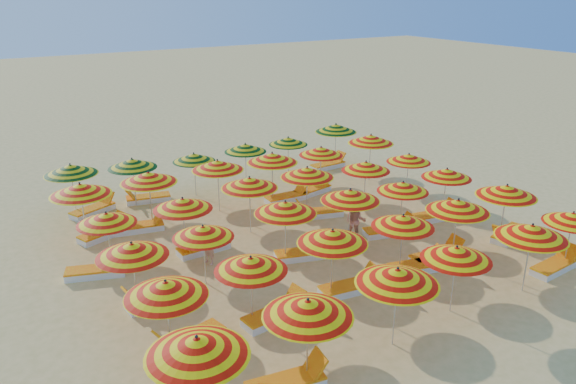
# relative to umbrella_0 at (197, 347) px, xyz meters

# --- Properties ---
(ground) EXTENTS (120.00, 120.00, 0.00)m
(ground) POSITION_rel_umbrella_0_xyz_m (6.06, 6.26, -1.86)
(ground) COLOR #F5C16D
(ground) RESTS_ON ground
(umbrella_0) EXTENTS (2.62, 2.62, 2.11)m
(umbrella_0) POSITION_rel_umbrella_0_xyz_m (0.00, 0.00, 0.00)
(umbrella_0) COLOR silver
(umbrella_0) RESTS_ON ground
(umbrella_1) EXTENTS (2.57, 2.57, 2.06)m
(umbrella_1) POSITION_rel_umbrella_0_xyz_m (2.50, 0.09, -0.04)
(umbrella_1) COLOR silver
(umbrella_1) RESTS_ON ground
(umbrella_2) EXTENTS (2.14, 2.14, 2.09)m
(umbrella_2) POSITION_rel_umbrella_0_xyz_m (4.98, 0.13, -0.02)
(umbrella_2) COLOR silver
(umbrella_2) RESTS_ON ground
(umbrella_3) EXTENTS (2.01, 2.01, 1.92)m
(umbrella_3) POSITION_rel_umbrella_0_xyz_m (7.26, 0.45, -0.16)
(umbrella_3) COLOR silver
(umbrella_3) RESTS_ON ground
(umbrella_4) EXTENTS (2.58, 2.58, 2.07)m
(umbrella_4) POSITION_rel_umbrella_0_xyz_m (9.81, 0.15, -0.03)
(umbrella_4) COLOR silver
(umbrella_4) RESTS_ON ground
(umbrella_5) EXTENTS (2.17, 2.17, 1.83)m
(umbrella_5) POSITION_rel_umbrella_0_xyz_m (12.16, 0.44, -0.25)
(umbrella_5) COLOR silver
(umbrella_5) RESTS_ON ground
(umbrella_6) EXTENTS (1.91, 1.91, 2.02)m
(umbrella_6) POSITION_rel_umbrella_0_xyz_m (0.27, 2.44, -0.08)
(umbrella_6) COLOR silver
(umbrella_6) RESTS_ON ground
(umbrella_7) EXTENTS (2.41, 2.41, 1.94)m
(umbrella_7) POSITION_rel_umbrella_0_xyz_m (2.50, 2.64, -0.15)
(umbrella_7) COLOR silver
(umbrella_7) RESTS_ON ground
(umbrella_8) EXTENTS (1.94, 1.94, 2.05)m
(umbrella_8) POSITION_rel_umbrella_0_xyz_m (5.00, 2.72, -0.05)
(umbrella_8) COLOR silver
(umbrella_8) RESTS_ON ground
(umbrella_9) EXTENTS (2.04, 2.04, 1.94)m
(umbrella_9) POSITION_rel_umbrella_0_xyz_m (7.49, 2.71, -0.15)
(umbrella_9) COLOR silver
(umbrella_9) RESTS_ON ground
(umbrella_10) EXTENTS (2.55, 2.55, 2.05)m
(umbrella_10) POSITION_rel_umbrella_0_xyz_m (9.58, 2.57, -0.05)
(umbrella_10) COLOR silver
(umbrella_10) RESTS_ON ground
(umbrella_11) EXTENTS (2.53, 2.53, 2.08)m
(umbrella_11) POSITION_rel_umbrella_0_xyz_m (11.88, 2.63, -0.02)
(umbrella_11) COLOR silver
(umbrella_11) RESTS_ON ground
(umbrella_12) EXTENTS (2.42, 2.42, 1.99)m
(umbrella_12) POSITION_rel_umbrella_0_xyz_m (0.21, 4.82, -0.10)
(umbrella_12) COLOR silver
(umbrella_12) RESTS_ON ground
(umbrella_13) EXTENTS (2.31, 2.31, 1.85)m
(umbrella_13) POSITION_rel_umbrella_0_xyz_m (2.31, 5.17, -0.22)
(umbrella_13) COLOR silver
(umbrella_13) RESTS_ON ground
(umbrella_14) EXTENTS (2.39, 2.39, 2.04)m
(umbrella_14) POSITION_rel_umbrella_0_xyz_m (5.01, 5.17, -0.06)
(umbrella_14) COLOR silver
(umbrella_14) RESTS_ON ground
(umbrella_15) EXTENTS (2.32, 2.32, 2.04)m
(umbrella_15) POSITION_rel_umbrella_0_xyz_m (7.34, 5.01, -0.06)
(umbrella_15) COLOR silver
(umbrella_15) RESTS_ON ground
(umbrella_16) EXTENTS (1.91, 1.91, 1.87)m
(umbrella_16) POSITION_rel_umbrella_0_xyz_m (9.62, 5.05, -0.21)
(umbrella_16) COLOR silver
(umbrella_16) RESTS_ON ground
(umbrella_17) EXTENTS (2.27, 2.27, 1.92)m
(umbrella_17) POSITION_rel_umbrella_0_xyz_m (11.89, 5.23, -0.17)
(umbrella_17) COLOR silver
(umbrella_17) RESTS_ON ground
(umbrella_18) EXTENTS (1.82, 1.82, 1.87)m
(umbrella_18) POSITION_rel_umbrella_0_xyz_m (0.24, 7.52, -0.21)
(umbrella_18) COLOR silver
(umbrella_18) RESTS_ON ground
(umbrella_19) EXTENTS (2.03, 2.03, 1.97)m
(umbrella_19) POSITION_rel_umbrella_0_xyz_m (2.53, 7.25, -0.12)
(umbrella_19) COLOR silver
(umbrella_19) RESTS_ON ground
(umbrella_20) EXTENTS (1.99, 1.99, 2.07)m
(umbrella_20) POSITION_rel_umbrella_0_xyz_m (5.09, 7.68, -0.03)
(umbrella_20) COLOR silver
(umbrella_20) RESTS_ON ground
(umbrella_21) EXTENTS (2.07, 2.07, 2.05)m
(umbrella_21) POSITION_rel_umbrella_0_xyz_m (7.42, 7.67, -0.05)
(umbrella_21) COLOR silver
(umbrella_21) RESTS_ON ground
(umbrella_22) EXTENTS (2.32, 2.32, 1.95)m
(umbrella_22) POSITION_rel_umbrella_0_xyz_m (9.86, 7.37, -0.14)
(umbrella_22) COLOR silver
(umbrella_22) RESTS_ON ground
(umbrella_23) EXTENTS (2.03, 2.03, 1.86)m
(umbrella_23) POSITION_rel_umbrella_0_xyz_m (12.15, 7.51, -0.22)
(umbrella_23) COLOR silver
(umbrella_23) RESTS_ON ground
(umbrella_24) EXTENTS (2.41, 2.41, 2.11)m
(umbrella_24) POSITION_rel_umbrella_0_xyz_m (0.03, 9.90, 0.00)
(umbrella_24) COLOR silver
(umbrella_24) RESTS_ON ground
(umbrella_25) EXTENTS (2.01, 2.01, 2.10)m
(umbrella_25) POSITION_rel_umbrella_0_xyz_m (2.33, 9.95, -0.01)
(umbrella_25) COLOR silver
(umbrella_25) RESTS_ON ground
(umbrella_26) EXTENTS (2.16, 2.16, 2.07)m
(umbrella_26) POSITION_rel_umbrella_0_xyz_m (5.00, 10.07, -0.03)
(umbrella_26) COLOR silver
(umbrella_26) RESTS_ON ground
(umbrella_27) EXTENTS (2.36, 2.36, 2.10)m
(umbrella_27) POSITION_rel_umbrella_0_xyz_m (7.17, 9.76, -0.00)
(umbrella_27) COLOR silver
(umbrella_27) RESTS_ON ground
(umbrella_28) EXTENTS (2.03, 2.03, 1.93)m
(umbrella_28) POSITION_rel_umbrella_0_xyz_m (9.61, 9.99, -0.16)
(umbrella_28) COLOR silver
(umbrella_28) RESTS_ON ground
(umbrella_29) EXTENTS (2.25, 2.25, 2.11)m
(umbrella_29) POSITION_rel_umbrella_0_xyz_m (12.20, 9.97, -0.00)
(umbrella_29) COLOR silver
(umbrella_29) RESTS_ON ground
(umbrella_30) EXTENTS (2.03, 2.03, 2.05)m
(umbrella_30) POSITION_rel_umbrella_0_xyz_m (0.22, 12.43, -0.05)
(umbrella_30) COLOR silver
(umbrella_30) RESTS_ON ground
(umbrella_31) EXTENTS (1.97, 1.97, 1.97)m
(umbrella_31) POSITION_rel_umbrella_0_xyz_m (2.43, 12.22, -0.12)
(umbrella_31) COLOR silver
(umbrella_31) RESTS_ON ground
(umbrella_32) EXTENTS (2.08, 2.08, 1.83)m
(umbrella_32) POSITION_rel_umbrella_0_xyz_m (4.89, 12.13, -0.25)
(umbrella_32) COLOR silver
(umbrella_32) RESTS_ON ground
(umbrella_33) EXTENTS (2.13, 2.13, 1.89)m
(umbrella_33) POSITION_rel_umbrella_0_xyz_m (7.23, 12.17, -0.19)
(umbrella_33) COLOR silver
(umbrella_33) RESTS_ON ground
(umbrella_34) EXTENTS (2.20, 2.20, 1.83)m
(umbrella_34) POSITION_rel_umbrella_0_xyz_m (9.44, 12.32, -0.24)
(umbrella_34) COLOR silver
(umbrella_34) RESTS_ON ground
(umbrella_35) EXTENTS (2.09, 2.09, 2.08)m
(umbrella_35) POSITION_rel_umbrella_0_xyz_m (12.15, 12.47, -0.03)
(umbrella_35) COLOR silver
(umbrella_35) RESTS_ON ground
(lounger_0) EXTENTS (1.80, 0.82, 0.69)m
(lounger_0) POSITION_rel_umbrella_0_xyz_m (1.99, 0.06, -1.70)
(lounger_0) COLOR white
(lounger_0) RESTS_ON ground
(lounger_1) EXTENTS (1.77, 0.71, 0.69)m
(lounger_1) POSITION_rel_umbrella_0_xyz_m (11.66, 0.42, -1.70)
(lounger_1) COLOR white
(lounger_1) RESTS_ON ground
(lounger_2) EXTENTS (1.82, 0.94, 0.69)m
(lounger_2) POSITION_rel_umbrella_0_xyz_m (0.77, 2.57, -1.70)
(lounger_2) COLOR white
(lounger_2) RESTS_ON ground
(lounger_3) EXTENTS (1.79, 0.78, 0.69)m
(lounger_3) POSITION_rel_umbrella_0_xyz_m (3.10, 2.50, -1.70)
(lounger_3) COLOR white
(lounger_3) RESTS_ON ground
(lounger_4) EXTENTS (1.79, 0.79, 0.69)m
(lounger_4) POSITION_rel_umbrella_0_xyz_m (5.60, 2.62, -1.70)
(lounger_4) COLOR white
(lounger_4) RESTS_ON ground
(lounger_5) EXTENTS (1.82, 0.96, 0.69)m
(lounger_5) POSITION_rel_umbrella_0_xyz_m (8.09, 2.56, -1.70)
(lounger_5) COLOR white
(lounger_5) RESTS_ON ground
(lounger_6) EXTENTS (1.78, 0.76, 0.69)m
(lounger_6) POSITION_rel_umbrella_0_xyz_m (9.08, 2.74, -1.70)
(lounger_6) COLOR white
(lounger_6) RESTS_ON ground
(lounger_7) EXTENTS (1.82, 1.02, 0.69)m
(lounger_7) POSITION_rel_umbrella_0_xyz_m (12.38, 2.67, -1.70)
(lounger_7) COLOR white
(lounger_7) RESTS_ON ground
(lounger_8) EXTENTS (1.78, 0.74, 0.69)m
(lounger_8) POSITION_rel_umbrella_0_xyz_m (0.71, 4.84, -1.70)
(lounger_8) COLOR white
(lounger_8) RESTS_ON ground
(lounger_9) EXTENTS (1.83, 1.04, 0.69)m
(lounger_9) POSITION_rel_umbrella_0_xyz_m (5.60, 5.06, -1.70)
(lounger_9) COLOR white
(lounger_9) RESTS_ON ground
(lounger_10) EXTENTS (1.82, 1.00, 0.69)m
(lounger_10) POSITION_rel_umbrella_0_xyz_m (9.11, 5.02, -1.70)
(lounger_10) COLOR white
(lounger_10) RESTS_ON ground
(lounger_11) EXTENTS (1.81, 0.87, 0.69)m
(lounger_11) POSITION_rel_umbrella_0_xyz_m (11.39, 5.17, -1.70)
(lounger_11) COLOR white
(lounger_11) RESTS_ON ground
(lounger_12) EXTENTS (1.83, 1.10, 0.69)m
(lounger_12) POSITION_rel_umbrella_0_xyz_m (-0.26, 7.26, -1.70)
(lounger_12) COLOR white
(lounger_12) RESTS_ON ground
(lounger_13) EXTENTS (1.76, 0.66, 0.69)m
(lounger_13) POSITION_rel_umbrella_0_xyz_m (3.03, 7.10, -1.70)
(lounger_13) COLOR white
(lounger_13) RESTS_ON ground
(lounger_14) EXTENTS (1.83, 1.04, 0.69)m
(lounger_14) POSITION_rel_umbrella_0_xyz_m (7.92, 7.62, -1.70)
(lounger_14) COLOR white
(lounger_14) RESTS_ON ground
(lounger_15) EXTENTS (1.83, 1.15, 0.69)m
(lounger_15) POSITION_rel_umbrella_0_xyz_m (0.62, 9.91, -1.70)
(lounger_15) COLOR white
(lounger_15) RESTS_ON ground
(lounger_16) EXTENTS (1.81, 0.90, 0.69)m
(lounger_16) POSITION_rel_umbrella_0_xyz_m (1.83, 9.79, -1.70)
(lounger_16) COLOR white
(lounger_16) RESTS_ON ground
(lounger_17) EXTENTS (1.75, 0.64, 0.69)m
(lounger_17) POSITION_rel_umbrella_0_xyz_m (7.77, 9.63, -1.70)
(lounger_17) COLOR white
(lounger_17) RESTS_ON ground
(lounger_18) EXTENTS (1.81, 0.91, 0.69)m
(lounger_18) POSITION_rel_umbrella_0_xyz_m (9.11, 9.79, -1.70)
(lounger_18) COLOR white
(lounger_18) RESTS_ON ground
(lounger_19) EXTENTS (1.82, 1.23, 0.69)m
(lounger_19) POSITION_rel_umbrella_0_xyz_m (0.82, 12.29, -1.70)
(lounger_19) COLOR white
(lounger_19) RESTS_ON ground
(lounger_20) EXTENTS (1.81, 0.92, 0.69)m
(lounger_20) POSITION_rel_umbrella_0_xyz_m (2.93, 12.43, -1.70)
(lounger_20) COLOR white
(lounger_20) RESTS_ON ground
(lounger_21) EXTENTS (1.76, 0.68, 0.69)m
(lounger_21) POSITION_rel_umbrella_0_xyz_m (11.65, 12.28, -1.70)
(lounger_21) COLOR white
(lounger_21) RESTS_ON ground
(beachgoer_a) EXTENTS (0.46, 0.55, 1.29)m
(beachgoer_a) POSITION_rel_umbrella_0_xyz_m (2.90, 6.26, -1.21)
(beachgoer_a) COLOR tan
(beachgoer_a) RESTS_ON ground
(beachgoer_b) EXTENTS (0.91, 0.88, 1.48)m
(beachgoer_b) POSITION_rel_umbrella_0_xyz_m (7.72, 5.17, -1.12)
(beachgoer_b) COLOR tan
(beachgoer_b) RESTS_ON ground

